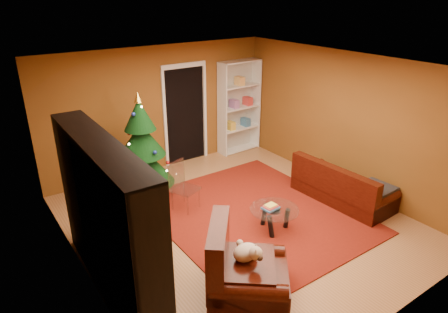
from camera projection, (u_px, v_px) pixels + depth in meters
floor at (238, 222)px, 6.74m from camera, size 5.00×5.50×0.05m
ceiling at (240, 64)px, 5.71m from camera, size 5.00×5.50×0.05m
wall_back at (159, 109)px, 8.32m from camera, size 5.00×0.05×2.60m
wall_left at (74, 194)px, 4.89m from camera, size 0.05×5.50×2.60m
wall_right at (345, 121)px, 7.56m from camera, size 0.05×5.50×2.60m
doorway at (185, 116)px, 8.70m from camera, size 1.06×0.60×2.16m
rug at (254, 214)px, 6.92m from camera, size 3.07×3.58×0.02m
media_unit at (108, 220)px, 4.84m from camera, size 0.45×2.70×2.07m
christmas_tree at (142, 147)px, 7.25m from camera, size 1.44×1.44×1.99m
gift_box_teal at (133, 196)px, 7.29m from camera, size 0.30×0.30×0.27m
gift_box_red at (138, 179)px, 8.00m from camera, size 0.25×0.25×0.21m
white_bookshelf at (239, 107)px, 9.28m from camera, size 1.03×0.40×2.20m
armchair at (249, 268)px, 4.96m from camera, size 1.49×1.49×0.83m
dog at (246, 252)px, 4.93m from camera, size 0.49×0.50×0.27m
sofa at (344, 181)px, 7.26m from camera, size 0.90×1.84×0.78m
coffee_table at (274, 219)px, 6.41m from camera, size 0.85×0.85×0.49m
acrylic_chair at (185, 189)px, 6.94m from camera, size 0.55×0.57×0.80m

